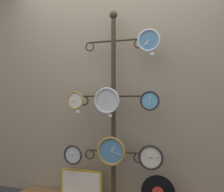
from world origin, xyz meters
name	(u,v)px	position (x,y,z in m)	size (l,w,h in m)	color
shop_wall	(118,74)	(0.00, 0.57, 1.40)	(4.40, 0.04, 2.80)	gray
display_stand	(113,126)	(0.00, 0.41, 0.83)	(0.79, 0.35, 2.05)	#382D1E
clock_top_right	(149,40)	(0.39, 0.33, 1.69)	(0.23, 0.04, 0.23)	#4C84B2
clock_middle_left	(75,100)	(-0.39, 0.30, 1.10)	(0.19, 0.04, 0.19)	silver
clock_middle_center	(107,101)	(-0.03, 0.30, 1.10)	(0.27, 0.04, 0.27)	silver
clock_middle_right	(150,101)	(0.40, 0.33, 1.10)	(0.19, 0.04, 0.19)	#60A8DB
clock_bottom_left	(73,155)	(-0.42, 0.30, 0.53)	(0.21, 0.04, 0.21)	silver
clock_bottom_center	(111,151)	(0.01, 0.31, 0.59)	(0.30, 0.04, 0.30)	#4C84B2
clock_bottom_right	(151,157)	(0.41, 0.31, 0.55)	(0.25, 0.04, 0.25)	silver
vinyl_record	(158,192)	(0.48, 0.32, 0.22)	(0.33, 0.01, 0.33)	black
picture_frame	(81,183)	(-0.36, 0.38, 0.21)	(0.48, 0.02, 0.29)	gold
price_tag_upper	(152,53)	(0.42, 0.33, 1.56)	(0.04, 0.00, 0.03)	white
price_tag_mid	(78,111)	(-0.36, 0.30, 0.99)	(0.04, 0.00, 0.03)	white
price_tag_lower	(110,115)	(0.00, 0.30, 0.95)	(0.04, 0.00, 0.03)	white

